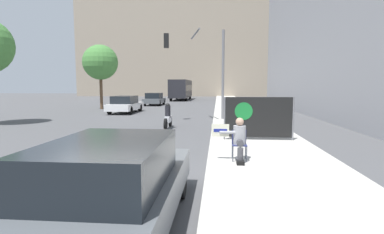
% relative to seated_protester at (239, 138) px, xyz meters
% --- Properties ---
extents(ground_plane, '(160.00, 160.00, 0.00)m').
position_rel_seated_protester_xyz_m(ground_plane, '(-3.23, -1.94, -0.78)').
color(ground_plane, '#4F4F51').
extents(sidewalk_curb, '(3.65, 90.00, 0.15)m').
position_rel_seated_protester_xyz_m(sidewalk_curb, '(0.96, 13.06, -0.70)').
color(sidewalk_curb, beige).
rests_on(sidewalk_curb, ground_plane).
extents(building_backdrop_far, '(52.00, 12.00, 29.00)m').
position_rel_seated_protester_xyz_m(building_backdrop_far, '(-5.23, 60.67, 13.72)').
color(building_backdrop_far, gray).
rests_on(building_backdrop_far, ground_plane).
extents(seated_protester, '(0.97, 0.77, 1.19)m').
position_rel_seated_protester_xyz_m(seated_protester, '(0.00, 0.00, 0.00)').
color(seated_protester, '#474C56').
rests_on(seated_protester, sidewalk_curb).
extents(protest_banner, '(2.63, 0.06, 1.64)m').
position_rel_seated_protester_xyz_m(protest_banner, '(0.95, 3.31, 0.24)').
color(protest_banner, slate).
rests_on(protest_banner, sidewalk_curb).
extents(traffic_light_pole, '(3.67, 3.43, 5.47)m').
position_rel_seated_protester_xyz_m(traffic_light_pole, '(-1.61, 10.32, 3.12)').
color(traffic_light_pole, slate).
rests_on(traffic_light_pole, sidewalk_curb).
extents(parked_car_curbside, '(1.85, 4.64, 1.43)m').
position_rel_seated_protester_xyz_m(parked_car_curbside, '(-2.13, -3.99, -0.06)').
color(parked_car_curbside, '#565B60').
rests_on(parked_car_curbside, ground_plane).
extents(car_on_road_nearest, '(1.89, 4.69, 1.40)m').
position_rel_seated_protester_xyz_m(car_on_road_nearest, '(-8.18, 15.85, -0.07)').
color(car_on_road_nearest, white).
rests_on(car_on_road_nearest, ground_plane).
extents(car_on_road_midblock, '(1.88, 4.22, 1.41)m').
position_rel_seated_protester_xyz_m(car_on_road_midblock, '(-7.84, 25.60, -0.07)').
color(car_on_road_midblock, '#565B60').
rests_on(car_on_road_midblock, ground_plane).
extents(city_bus_on_road, '(2.56, 10.15, 3.11)m').
position_rel_seated_protester_xyz_m(city_bus_on_road, '(-6.38, 38.76, 1.02)').
color(city_bus_on_road, '#232328').
rests_on(city_bus_on_road, ground_plane).
extents(motorcycle_on_road, '(0.28, 2.09, 1.32)m').
position_rel_seated_protester_xyz_m(motorcycle_on_road, '(-3.16, 7.11, -0.22)').
color(motorcycle_on_road, silver).
rests_on(motorcycle_on_road, ground_plane).
extents(street_tree_midblock, '(3.28, 3.28, 6.06)m').
position_rel_seated_protester_xyz_m(street_tree_midblock, '(-11.65, 19.50, 3.62)').
color(street_tree_midblock, brown).
rests_on(street_tree_midblock, ground_plane).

